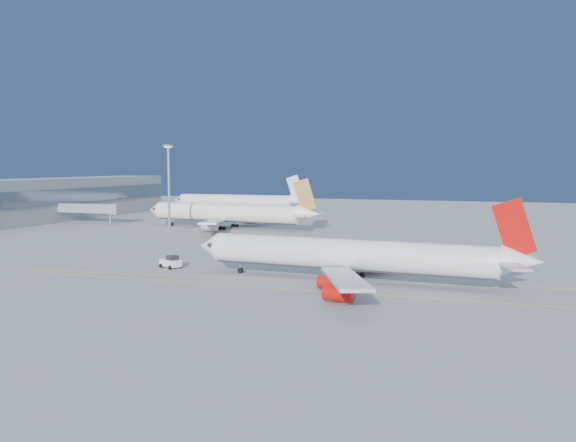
# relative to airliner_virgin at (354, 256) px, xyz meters

# --- Properties ---
(ground) EXTENTS (500.00, 500.00, 0.00)m
(ground) POSITION_rel_airliner_virgin_xyz_m (-14.94, 4.44, -4.51)
(ground) COLOR slate
(ground) RESTS_ON ground
(terminal) EXTENTS (18.40, 110.00, 15.00)m
(terminal) POSITION_rel_airliner_virgin_xyz_m (-129.88, 89.44, 3.00)
(terminal) COLOR gray
(terminal) RESTS_ON ground
(jet_bridge) EXTENTS (23.60, 3.60, 6.90)m
(jet_bridge) POSITION_rel_airliner_virgin_xyz_m (-108.05, 76.44, 0.66)
(jet_bridge) COLOR gray
(jet_bridge) RESTS_ON ground
(taxiway_lines) EXTENTS (118.86, 140.00, 0.02)m
(taxiway_lines) POSITION_rel_airliner_virgin_xyz_m (-29.66, 10.78, -4.50)
(taxiway_lines) COLOR #E2AD0C
(taxiway_lines) RESTS_ON ground
(airliner_virgin) EXTENTS (60.69, 54.33, 14.97)m
(airliner_virgin) POSITION_rel_airliner_virgin_xyz_m (0.00, 0.00, 0.00)
(airliner_virgin) COLOR white
(airliner_virgin) RESTS_ON ground
(airliner_etihad) EXTENTS (61.41, 56.39, 16.03)m
(airliner_etihad) POSITION_rel_airliner_virgin_xyz_m (-57.41, 76.39, 0.37)
(airliner_etihad) COLOR #F0E8CC
(airliner_etihad) RESTS_ON ground
(airliner_third) EXTENTS (59.20, 54.79, 15.93)m
(airliner_third) POSITION_rel_airliner_virgin_xyz_m (-80.05, 135.49, 0.31)
(airliner_third) COLOR white
(airliner_third) RESTS_ON ground
(pushback_tug) EXTENTS (4.96, 4.15, 2.50)m
(pushback_tug) POSITION_rel_airliner_virgin_xyz_m (-36.86, 2.87, -3.35)
(pushback_tug) COLOR white
(pushback_tug) RESTS_ON ground
(light_mast) EXTENTS (2.21, 2.21, 25.60)m
(light_mast) POSITION_rel_airliner_virgin_xyz_m (-68.22, 58.01, 10.60)
(light_mast) COLOR gray
(light_mast) RESTS_ON ground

